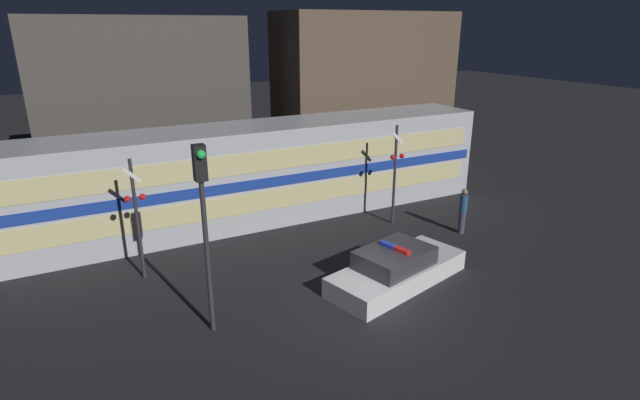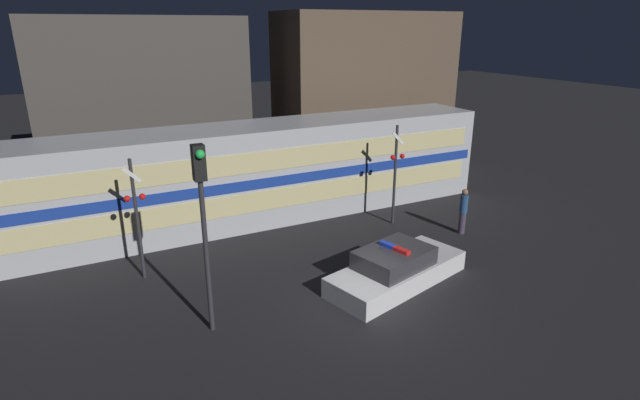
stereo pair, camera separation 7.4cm
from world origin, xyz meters
name	(u,v)px [view 1 (the left image)]	position (x,y,z in m)	size (l,w,h in m)	color
ground_plane	(374,310)	(0.00, 0.00, 0.00)	(120.00, 120.00, 0.00)	black
train	(261,173)	(-0.21, 8.51, 2.02)	(20.53, 2.95, 4.04)	#B7BABF
police_car	(397,269)	(1.52, 1.06, 0.50)	(5.23, 3.06, 1.36)	silver
pedestrian	(463,211)	(6.25, 3.24, 0.95)	(0.31, 0.31, 1.86)	#3F384C
crossing_signal_near	(395,170)	(4.41, 5.33, 2.34)	(0.66, 0.27, 4.16)	#2D2D33
crossing_signal_far	(137,214)	(-5.65, 5.13, 2.28)	(0.66, 0.27, 4.05)	#2D2D33
traffic_light_corner	(203,207)	(-4.47, 1.20, 3.59)	(0.30, 0.46, 5.18)	#2D2D33
building_left	(141,100)	(-3.45, 17.27, 4.16)	(10.32, 5.20, 8.32)	#47423D
building_center	(364,91)	(8.48, 14.27, 4.29)	(10.08, 4.05, 8.59)	brown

